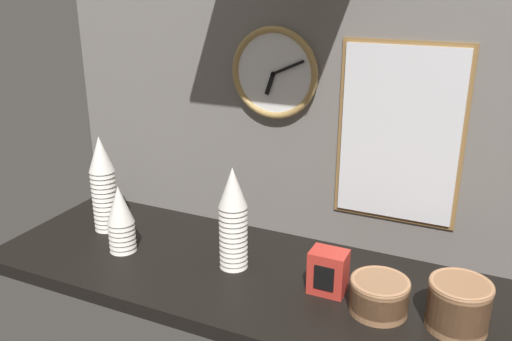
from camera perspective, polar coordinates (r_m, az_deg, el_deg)
ground_plane at (r=1.56m, az=0.66°, el=-11.22°), size 1.60×0.56×0.04m
wall_tiled_back at (r=1.60m, az=4.70°, el=10.44°), size 1.60×0.03×1.05m
cup_stack_left at (r=1.66m, az=-14.06°, el=-4.95°), size 0.08×0.08×0.21m
cup_stack_center at (r=1.51m, az=-2.43°, el=-5.04°), size 0.08×0.08×0.30m
cup_stack_far_left at (r=1.80m, az=-15.78°, el=-1.34°), size 0.08×0.08×0.32m
bowl_stack_far_right at (r=1.39m, az=20.55°, el=-13.03°), size 0.15×0.15×0.12m
bowl_stack_right at (r=1.40m, az=12.84°, el=-12.62°), size 0.15×0.15×0.09m
wall_clock at (r=1.60m, az=1.95°, el=10.19°), size 0.27×0.03×0.27m
menu_board at (r=1.54m, az=14.84°, el=3.62°), size 0.35×0.01×0.51m
napkin_dispenser at (r=1.45m, az=7.61°, el=-10.51°), size 0.10×0.07×0.12m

